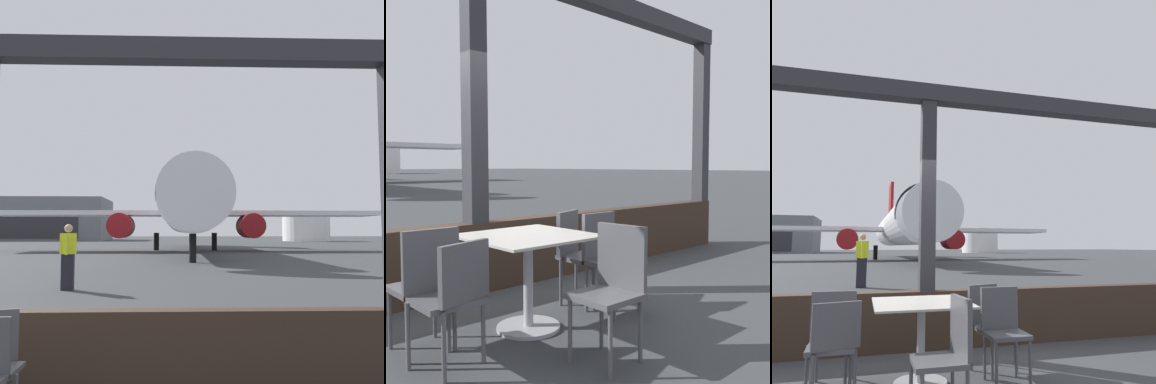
% 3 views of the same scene
% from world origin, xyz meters
% --- Properties ---
extents(window_frame, '(8.88, 0.24, 3.60)m').
position_xyz_m(window_frame, '(0.00, 0.00, 1.22)').
color(window_frame, '#38281E').
rests_on(window_frame, ground).
extents(dining_table, '(0.93, 0.93, 0.78)m').
position_xyz_m(dining_table, '(-0.26, -1.26, 0.51)').
color(dining_table, '#ADA89E').
rests_on(dining_table, ground).
extents(cafe_chair_window_left, '(0.40, 0.40, 0.90)m').
position_xyz_m(cafe_chair_window_left, '(0.56, -1.36, 0.54)').
color(cafe_chair_window_left, '#4C4C51').
rests_on(cafe_chair_window_left, ground).
extents(cafe_chair_window_right, '(0.41, 0.41, 0.90)m').
position_xyz_m(cafe_chair_window_right, '(-1.08, -1.15, 0.54)').
color(cafe_chair_window_right, '#4C4C51').
rests_on(cafe_chair_window_right, ground).
extents(cafe_chair_aisle_left, '(0.50, 0.50, 0.89)m').
position_xyz_m(cafe_chair_aisle_left, '(0.53, -0.99, 0.53)').
color(cafe_chair_aisle_left, '#4C4C51').
rests_on(cafe_chair_aisle_left, ground).
extents(cafe_chair_aisle_right, '(0.47, 0.47, 0.85)m').
position_xyz_m(cafe_chair_aisle_right, '(-1.06, -1.52, 0.52)').
color(cafe_chair_aisle_right, '#4C4C51').
rests_on(cafe_chair_aisle_right, ground).
extents(cafe_chair_side_extra, '(0.42, 0.42, 0.93)m').
position_xyz_m(cafe_chair_side_extra, '(-0.17, -2.12, 0.55)').
color(cafe_chair_side_extra, '#4C4C51').
rests_on(cafe_chair_side_extra, ground).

